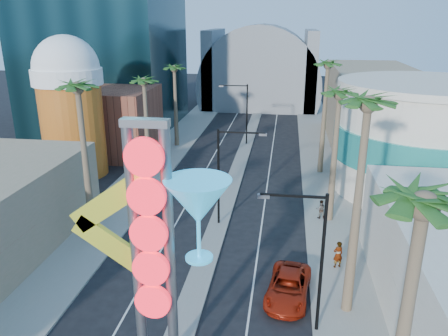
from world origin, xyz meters
TOP-DOWN VIEW (x-y plane):
  - sidewalk_west at (-9.50, 35.00)m, footprint 5.00×100.00m
  - sidewalk_east at (9.50, 35.00)m, footprint 5.00×100.00m
  - median at (0.00, 38.00)m, footprint 1.60×84.00m
  - brick_filler_west at (-16.00, 38.00)m, footprint 10.00×10.00m
  - filler_east at (16.00, 48.00)m, footprint 10.00×20.00m
  - beer_mug at (-17.00, 30.00)m, footprint 7.00×7.00m
  - turquoise_building at (18.00, 30.00)m, footprint 16.60×16.60m
  - canopy at (0.00, 72.00)m, footprint 22.00×16.00m
  - neon_sign at (0.82, 2.96)m, footprint 6.53×2.60m
  - streetlight_0 at (0.55, 20.00)m, footprint 3.79×0.25m
  - streetlight_1 at (-0.55, 44.00)m, footprint 3.79×0.25m
  - streetlight_2 at (6.72, 8.00)m, footprint 3.45×0.25m
  - palm_1 at (-9.00, 16.00)m, footprint 2.40×2.40m
  - palm_2 at (-9.00, 30.00)m, footprint 2.40×2.40m
  - palm_3 at (-9.00, 42.00)m, footprint 2.40×2.40m
  - palm_4 at (9.00, 0.00)m, footprint 2.40×2.40m
  - palm_5 at (9.00, 10.00)m, footprint 2.40×2.40m
  - palm_6 at (9.00, 22.00)m, footprint 2.40×2.40m
  - palm_7 at (9.00, 34.00)m, footprint 2.40×2.40m
  - red_pickup at (5.67, 10.85)m, footprint 3.02×5.46m
  - pedestrian_a at (8.91, 14.48)m, footprint 0.82×0.69m
  - pedestrian_b at (8.26, 22.09)m, footprint 0.87×0.74m

SIDE VIEW (x-z plane):
  - sidewalk_west at x=-9.50m, z-range 0.00..0.15m
  - sidewalk_east at x=9.50m, z-range 0.00..0.15m
  - median at x=0.00m, z-range 0.00..0.15m
  - red_pickup at x=5.67m, z-range 0.00..1.44m
  - pedestrian_b at x=8.26m, z-range 0.15..1.75m
  - pedestrian_a at x=8.91m, z-range 0.15..2.05m
  - brick_filler_west at x=-16.00m, z-range 0.00..8.00m
  - canopy at x=0.00m, z-range -6.69..15.31m
  - streetlight_2 at x=6.72m, z-range 0.83..8.83m
  - streetlight_0 at x=0.55m, z-range 0.88..8.88m
  - streetlight_1 at x=-0.55m, z-range 0.88..8.88m
  - filler_east at x=16.00m, z-range 0.00..10.00m
  - turquoise_building at x=18.00m, z-range -0.05..10.55m
  - neon_sign at x=0.82m, z-range 1.03..13.58m
  - beer_mug at x=-17.00m, z-range 0.59..15.09m
  - palm_2 at x=-9.00m, z-range 3.88..15.08m
  - palm_3 at x=-9.00m, z-range 3.88..15.08m
  - palm_6 at x=9.00m, z-range 4.08..15.78m
  - palm_4 at x=9.00m, z-range 4.28..16.48m
  - palm_1 at x=-9.00m, z-range 4.47..17.17m
  - palm_7 at x=9.00m, z-range 4.47..17.17m
  - palm_5 at x=9.00m, z-range 4.67..17.87m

